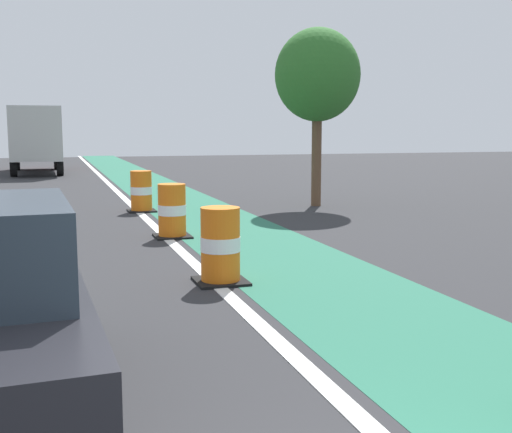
% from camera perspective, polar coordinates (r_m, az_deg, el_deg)
% --- Properties ---
extents(bike_lane_strip, '(2.50, 80.00, 0.01)m').
position_cam_1_polar(bike_lane_strip, '(15.05, -3.49, -0.56)').
color(bike_lane_strip, '#286B51').
rests_on(bike_lane_strip, ground).
extents(lane_divider_stripe, '(0.20, 80.00, 0.01)m').
position_cam_1_polar(lane_divider_stripe, '(14.76, -9.14, -0.80)').
color(lane_divider_stripe, silver).
rests_on(lane_divider_stripe, ground).
extents(traffic_barrel_front, '(0.73, 0.73, 1.09)m').
position_cam_1_polar(traffic_barrel_front, '(9.14, -3.19, -2.65)').
color(traffic_barrel_front, orange).
rests_on(traffic_barrel_front, ground).
extents(traffic_barrel_mid, '(0.73, 0.73, 1.09)m').
position_cam_1_polar(traffic_barrel_mid, '(13.08, -7.50, 0.46)').
color(traffic_barrel_mid, orange).
rests_on(traffic_barrel_mid, ground).
extents(traffic_barrel_back, '(0.73, 0.73, 1.09)m').
position_cam_1_polar(traffic_barrel_back, '(17.32, -10.20, 2.19)').
color(traffic_barrel_back, orange).
rests_on(traffic_barrel_back, ground).
extents(delivery_truck_down_block, '(2.47, 7.64, 3.23)m').
position_cam_1_polar(delivery_truck_down_block, '(33.88, -19.06, 6.80)').
color(delivery_truck_down_block, beige).
rests_on(delivery_truck_down_block, ground).
extents(street_tree_sidewalk, '(2.40, 2.40, 5.00)m').
position_cam_1_polar(street_tree_sidewalk, '(18.41, 5.51, 12.38)').
color(street_tree_sidewalk, brown).
rests_on(street_tree_sidewalk, ground).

